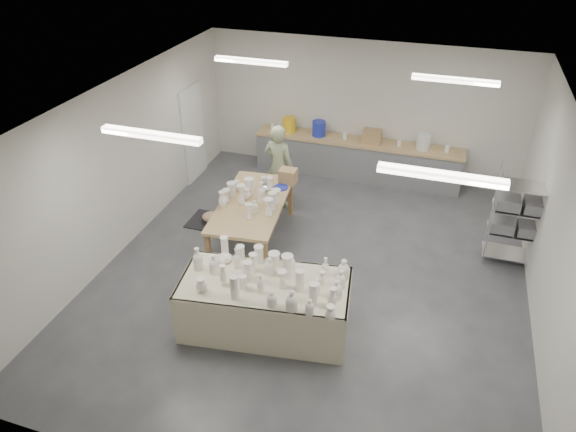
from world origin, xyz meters
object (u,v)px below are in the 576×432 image
(work_table, at_px, (255,200))
(potter, at_px, (279,166))
(drying_table, at_px, (266,303))
(red_stool, at_px, (283,185))

(work_table, xyz_separation_m, potter, (-0.01, 1.34, 0.02))
(drying_table, bearing_deg, potter, 97.73)
(drying_table, height_order, potter, potter)
(drying_table, height_order, work_table, drying_table)
(potter, distance_m, red_stool, 0.63)
(work_table, height_order, potter, potter)
(drying_table, height_order, red_stool, drying_table)
(drying_table, xyz_separation_m, potter, (-0.98, 3.47, 0.42))
(potter, bearing_deg, work_table, 100.15)
(work_table, distance_m, red_stool, 1.70)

